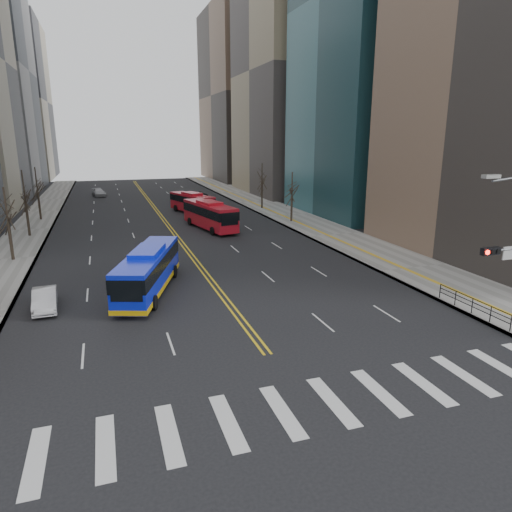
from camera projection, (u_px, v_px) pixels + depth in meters
The scene contains 15 objects.
ground at pixel (308, 406), 19.53m from camera, with size 220.00×220.00×0.00m, color black.
sidewalk_right at pixel (287, 215), 66.13m from camera, with size 7.00×130.00×0.15m, color gray.
sidewalk_left at pixel (30, 230), 55.73m from camera, with size 5.00×130.00×0.15m, color gray.
crosswalk at pixel (308, 406), 19.53m from camera, with size 26.70×4.00×0.01m.
centerline at pixel (157, 211), 69.97m from camera, with size 0.55×100.00×0.01m.
office_towers at pixel (141, 57), 76.27m from camera, with size 83.00×134.00×58.00m.
pedestrian_railing at pixel (472, 303), 29.20m from camera, with size 0.06×6.06×1.02m.
street_trees at pixel (108, 198), 47.77m from camera, with size 35.20×47.20×7.60m.
blue_bus at pixel (149, 269), 33.39m from camera, with size 5.97×11.44×3.30m.
red_bus_near at pixel (210, 214), 56.05m from camera, with size 4.67×11.25×3.48m.
red_bus_far at pixel (192, 202), 67.49m from camera, with size 5.26×9.95×3.13m.
car_white at pixel (45, 300), 30.24m from camera, with size 1.47×4.21×1.39m, color silver.
car_dark_mid at pixel (206, 204), 72.88m from camera, with size 1.50×3.73×1.27m, color black.
car_silver at pixel (99, 193), 86.70m from camera, with size 1.99×4.90×1.42m, color #A4A4A9.
car_dark_far at pixel (199, 195), 84.89m from camera, with size 1.95×4.23×1.18m, color black.
Camera 1 is at (-7.56, -15.64, 11.22)m, focal length 32.00 mm.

